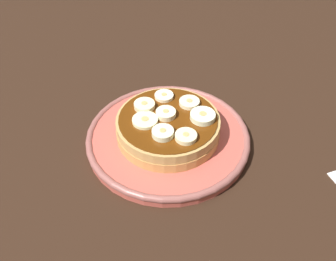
{
  "coord_description": "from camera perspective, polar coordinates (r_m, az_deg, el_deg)",
  "views": [
    {
      "loc": [
        -18.58,
        -31.97,
        36.62
      ],
      "look_at": [
        0.0,
        0.0,
        2.2
      ],
      "focal_mm": 37.97,
      "sensor_mm": 36.0,
      "label": 1
    }
  ],
  "objects": [
    {
      "name": "banana_slice_1",
      "position": [
        0.46,
        -0.83,
        -0.43
      ],
      "size": [
        2.92,
        2.92,
        1.05
      ],
      "color": "#EAEABE",
      "rests_on": "pancake_stack"
    },
    {
      "name": "banana_slice_4",
      "position": [
        0.48,
        -3.7,
        1.59
      ],
      "size": [
        3.54,
        3.54,
        0.69
      ],
      "color": "#F6F2B5",
      "rests_on": "pancake_stack"
    },
    {
      "name": "plate",
      "position": [
        0.51,
        0.0,
        -1.03
      ],
      "size": [
        23.53,
        23.53,
        1.74
      ],
      "color": "#CC594C",
      "rests_on": "ground_plane"
    },
    {
      "name": "banana_slice_2",
      "position": [
        0.49,
        5.59,
        2.26
      ],
      "size": [
        3.49,
        3.49,
        1.05
      ],
      "color": "#EBF1C6",
      "rests_on": "pancake_stack"
    },
    {
      "name": "ground_plane",
      "position": [
        0.53,
        0.0,
        -2.92
      ],
      "size": [
        140.0,
        140.0,
        3.0
      ],
      "primitive_type": "cube",
      "color": "black"
    },
    {
      "name": "banana_slice_6",
      "position": [
        0.51,
        3.44,
        4.47
      ],
      "size": [
        2.96,
        2.96,
        0.82
      ],
      "color": "#F2E7BA",
      "rests_on": "pancake_stack"
    },
    {
      "name": "banana_slice_0",
      "position": [
        0.49,
        0.15,
        2.88
      ],
      "size": [
        2.8,
        2.8,
        1.02
      ],
      "color": "#F9EFC0",
      "rests_on": "pancake_stack"
    },
    {
      "name": "banana_slice_5",
      "position": [
        0.51,
        -3.8,
        3.99
      ],
      "size": [
        2.99,
        2.99,
        0.99
      ],
      "color": "#FEEBB6",
      "rests_on": "pancake_stack"
    },
    {
      "name": "pancake_stack",
      "position": [
        0.5,
        0.37,
        0.75
      ],
      "size": [
        14.7,
        15.07,
        3.11
      ],
      "color": "tan",
      "rests_on": "plate"
    },
    {
      "name": "banana_slice_3",
      "position": [
        0.52,
        -0.64,
        5.52
      ],
      "size": [
        2.79,
        2.79,
        0.72
      ],
      "color": "#FCEFC5",
      "rests_on": "pancake_stack"
    },
    {
      "name": "banana_slice_7",
      "position": [
        0.46,
        2.88,
        -1.01
      ],
      "size": [
        2.88,
        2.88,
        0.9
      ],
      "color": "#F9ECB3",
      "rests_on": "pancake_stack"
    }
  ]
}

